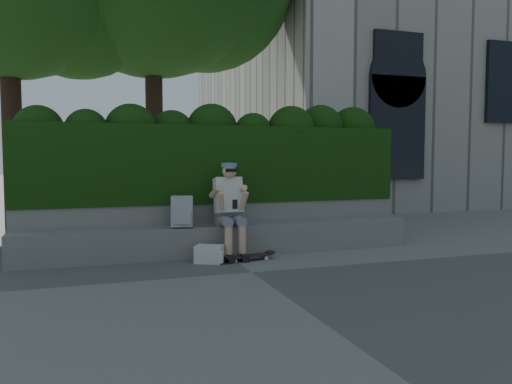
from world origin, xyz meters
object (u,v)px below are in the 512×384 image
object	(u,v)px
person	(229,206)
backpack_plaid	(182,212)
backpack_ground	(209,254)
skateboard	(248,256)

from	to	relation	value
person	backpack_plaid	world-z (taller)	person
backpack_plaid	person	bearing A→B (deg)	6.45
backpack_ground	skateboard	bearing A→B (deg)	24.99
person	backpack_plaid	bearing A→B (deg)	173.21
person	backpack_plaid	distance (m)	0.69
backpack_plaid	skateboard	bearing A→B (deg)	-14.14
person	skateboard	distance (m)	0.80
skateboard	backpack_ground	xyz separation A→B (m)	(-0.56, 0.04, 0.06)
person	skateboard	size ratio (longest dim) A/B	1.90
skateboard	backpack_ground	world-z (taller)	backpack_ground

